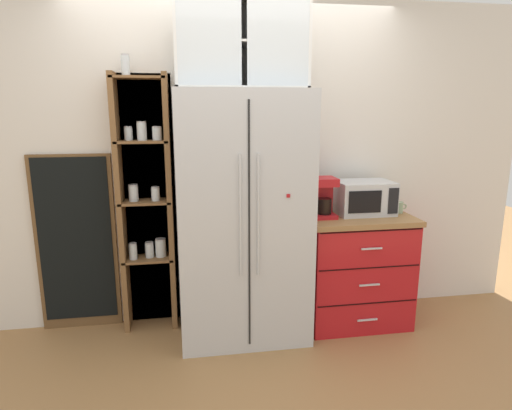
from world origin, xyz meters
TOP-DOWN VIEW (x-y plane):
  - ground_plane at (0.00, 0.00)m, footprint 10.62×10.62m
  - wall_back_cream at (0.00, 0.40)m, footprint 4.93×0.10m
  - refrigerator at (0.00, 0.03)m, footprint 0.95×0.67m
  - pantry_shelf_column at (-0.72, 0.30)m, footprint 0.45×0.25m
  - counter_cabinet at (0.92, 0.07)m, footprint 0.84×0.59m
  - microwave at (0.99, 0.12)m, footprint 0.44×0.33m
  - coffee_maker at (0.63, 0.08)m, footprint 0.17×0.20m
  - mug_sage at (1.27, 0.10)m, footprint 0.12×0.08m
  - mug_cream at (0.92, 0.15)m, footprint 0.12×0.08m
  - bottle_clear at (0.92, 0.12)m, footprint 0.07×0.07m
  - upper_cabinet at (0.00, 0.08)m, footprint 0.91×0.32m
  - chalkboard_menu at (-1.26, 0.33)m, footprint 0.60×0.04m

SIDE VIEW (x-z plane):
  - ground_plane at x=0.00m, z-range 0.00..0.00m
  - counter_cabinet at x=0.92m, z-range 0.00..0.90m
  - chalkboard_menu at x=-1.26m, z-range 0.00..1.39m
  - refrigerator at x=0.00m, z-range 0.00..1.85m
  - mug_cream at x=0.92m, z-range 0.90..0.98m
  - mug_sage at x=1.27m, z-range 0.90..0.98m
  - bottle_clear at x=0.92m, z-range 0.88..1.12m
  - pantry_shelf_column at x=-0.72m, z-range -0.03..2.06m
  - microwave at x=0.99m, z-range 0.90..1.16m
  - coffee_maker at x=0.63m, z-range 0.90..1.21m
  - wall_back_cream at x=0.00m, z-range 0.00..2.55m
  - upper_cabinet at x=0.00m, z-range 1.85..2.46m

